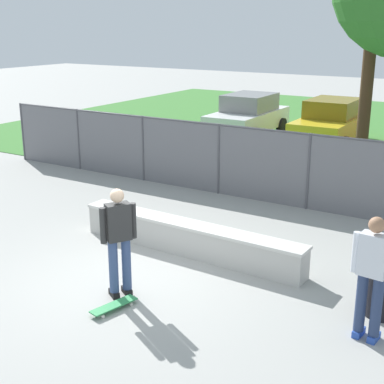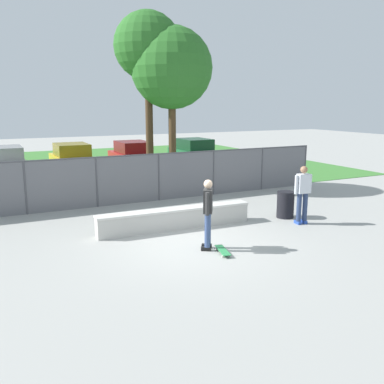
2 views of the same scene
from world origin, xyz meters
name	(u,v)px [view 1 (image 1 of 2)]	position (x,y,z in m)	size (l,w,h in m)	color
ground_plane	(128,282)	(0.00, 0.00, 0.00)	(80.00, 80.00, 0.00)	#9E9E99
grass_strip	(368,134)	(0.00, 15.66, 0.01)	(28.87, 20.00, 0.02)	#3D7A33
concrete_ledge	(189,238)	(0.23, 1.60, 0.31)	(4.80, 0.63, 0.62)	#B7B5AD
skateboarder	(119,238)	(0.21, -0.46, 1.01)	(0.42, 0.53, 1.82)	black
skateboard	(114,305)	(0.41, -0.88, 0.07)	(0.38, 0.82, 0.09)	#2D8C4C
chainlink_fence	(262,162)	(0.00, 5.36, 1.00)	(16.94, 0.07, 1.84)	#4C4C51
car_white	(248,116)	(-3.90, 12.59, 0.84)	(2.05, 4.22, 1.66)	silver
car_yellow	(331,122)	(-0.66, 12.78, 0.84)	(2.05, 4.22, 1.66)	gold
bystander	(372,273)	(3.95, 0.33, 1.01)	(0.60, 0.31, 1.82)	#2647A5
trash_bin	(384,288)	(3.98, 1.16, 0.43)	(0.56, 0.56, 0.87)	black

